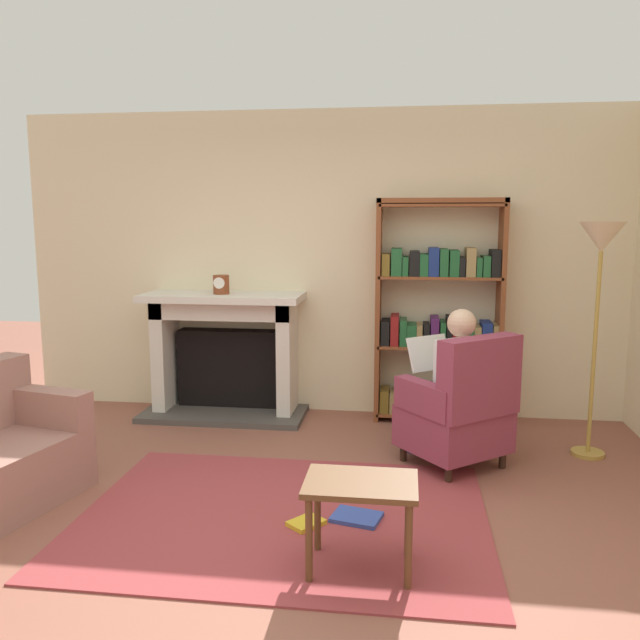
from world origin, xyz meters
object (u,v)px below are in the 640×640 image
Objects in this scene: bookshelf at (439,317)px; floor_lamp at (601,259)px; seated_reader at (450,379)px; fireplace at (226,350)px; mantel_clock at (221,285)px; armchair_reading at (460,410)px; side_table at (361,495)px.

bookshelf is 1.42m from floor_lamp.
seated_reader is at bearing -87.80° from bookshelf.
fireplace is 1.27× the size of seated_reader.
mantel_clock is 2.34m from armchair_reading.
mantel_clock is 0.09× the size of bookshelf.
floor_lamp is (1.58, 1.83, 1.08)m from side_table.
mantel_clock reaches higher than seated_reader.
floor_lamp is at bearing 49.17° from side_table.
seated_reader is 2.04× the size of side_table.
bookshelf is at bearing 4.12° from mantel_clock.
floor_lamp reaches higher than side_table.
mantel_clock is 3.05m from floor_lamp.
armchair_reading is 0.56× the size of floor_lamp.
floor_lamp is (2.98, -0.59, 0.28)m from mantel_clock.
mantel_clock is (-0.00, -0.10, 0.60)m from fireplace.
mantel_clock is at bearing -175.88° from bookshelf.
mantel_clock is at bearing -92.01° from fireplace.
side_table is at bearing 28.50° from armchair_reading.
side_table is (-0.60, -1.46, -0.03)m from armchair_reading.
floor_lamp is at bearing -11.20° from mantel_clock.
bookshelf is 1.21m from armchair_reading.
armchair_reading reaches higher than side_table.
bookshelf is at bearing 79.20° from side_table.
bookshelf is at bearing 146.40° from floor_lamp.
seated_reader reaches higher than side_table.
armchair_reading is 1.58m from side_table.
bookshelf reaches higher than seated_reader.
armchair_reading is at bearing -28.01° from fireplace.
mantel_clock is 1.91m from bookshelf.
fireplace is at bearing -178.94° from bookshelf.
fireplace reaches higher than side_table.
mantel_clock is at bearing 120.04° from side_table.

